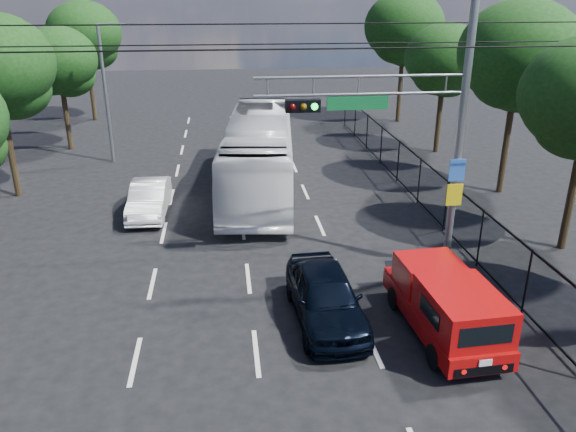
{
  "coord_description": "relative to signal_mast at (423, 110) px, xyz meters",
  "views": [
    {
      "loc": [
        -0.58,
        -7.88,
        8.49
      ],
      "look_at": [
        1.07,
        6.21,
        2.8
      ],
      "focal_mm": 35.0,
      "sensor_mm": 36.0,
      "label": 1
    }
  ],
  "objects": [
    {
      "name": "lane_markings",
      "position": [
        -5.28,
        6.01,
        -5.24
      ],
      "size": [
        6.12,
        38.0,
        0.01
      ],
      "color": "beige",
      "rests_on": "ground"
    },
    {
      "name": "signal_mast",
      "position": [
        0.0,
        0.0,
        0.0
      ],
      "size": [
        6.43,
        0.39,
        9.5
      ],
      "color": "slate",
      "rests_on": "ground"
    },
    {
      "name": "streetlight_left",
      "position": [
        -11.62,
        14.01,
        -1.3
      ],
      "size": [
        2.09,
        0.22,
        7.08
      ],
      "color": "slate",
      "rests_on": "ground"
    },
    {
      "name": "utility_wires",
      "position": [
        -5.28,
        0.84,
        1.99
      ],
      "size": [
        22.0,
        5.04,
        0.74
      ],
      "color": "black",
      "rests_on": "ground"
    },
    {
      "name": "fence_right",
      "position": [
        2.32,
        4.18,
        -4.21
      ],
      "size": [
        0.06,
        34.03,
        2.0
      ],
      "color": "black",
      "rests_on": "ground"
    },
    {
      "name": "tree_right_c",
      "position": [
        6.53,
        7.03,
        0.49
      ],
      "size": [
        5.1,
        5.1,
        8.29
      ],
      "color": "black",
      "rests_on": "ground"
    },
    {
      "name": "tree_right_d",
      "position": [
        6.13,
        14.03,
        -0.39
      ],
      "size": [
        4.32,
        4.32,
        7.02
      ],
      "color": "black",
      "rests_on": "ground"
    },
    {
      "name": "tree_right_e",
      "position": [
        6.33,
        22.03,
        0.69
      ],
      "size": [
        5.28,
        5.28,
        8.58
      ],
      "color": "black",
      "rests_on": "ground"
    },
    {
      "name": "tree_left_d",
      "position": [
        -14.67,
        17.03,
        -0.52
      ],
      "size": [
        4.2,
        4.2,
        6.83
      ],
      "color": "black",
      "rests_on": "ground"
    },
    {
      "name": "tree_left_e",
      "position": [
        -14.87,
        25.03,
        0.29
      ],
      "size": [
        4.92,
        4.92,
        7.99
      ],
      "color": "black",
      "rests_on": "ground"
    },
    {
      "name": "red_pickup",
      "position": [
        -0.32,
        -3.73,
        -4.3
      ],
      "size": [
        1.97,
        4.83,
        1.77
      ],
      "color": "black",
      "rests_on": "ground"
    },
    {
      "name": "navy_hatchback",
      "position": [
        -3.28,
        -2.67,
        -4.49
      ],
      "size": [
        1.96,
        4.46,
        1.5
      ],
      "primitive_type": "imported",
      "rotation": [
        0.0,
        0.0,
        0.04
      ],
      "color": "black",
      "rests_on": "ground"
    },
    {
      "name": "white_bus",
      "position": [
        -4.31,
        8.62,
        -3.55
      ],
      "size": [
        4.1,
        12.39,
        3.39
      ],
      "primitive_type": "imported",
      "rotation": [
        0.0,
        0.0,
        -0.1
      ],
      "color": "white",
      "rests_on": "ground"
    },
    {
      "name": "white_van",
      "position": [
        -8.99,
        6.05,
        -4.58
      ],
      "size": [
        1.48,
        4.06,
        1.33
      ],
      "primitive_type": "imported",
      "rotation": [
        0.0,
        0.0,
        -0.02
      ],
      "color": "white",
      "rests_on": "ground"
    }
  ]
}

